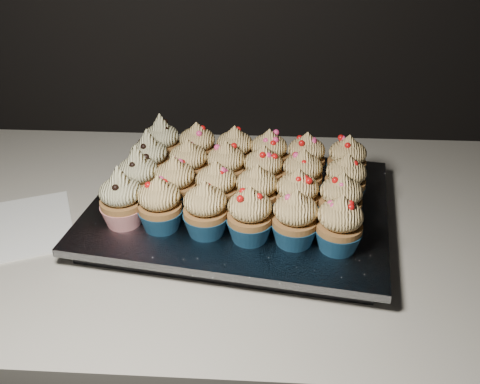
{
  "coord_description": "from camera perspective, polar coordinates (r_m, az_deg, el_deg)",
  "views": [
    {
      "loc": [
        0.17,
        0.99,
        1.37
      ],
      "look_at": [
        0.13,
        1.69,
        0.95
      ],
      "focal_mm": 40.0,
      "sensor_mm": 36.0,
      "label": 1
    }
  ],
  "objects": [
    {
      "name": "worktop",
      "position": [
        0.88,
        -8.42,
        -3.33
      ],
      "size": [
        2.44,
        0.64,
        0.04
      ],
      "primitive_type": "cube",
      "color": "beige",
      "rests_on": "cabinet"
    },
    {
      "name": "napkin",
      "position": [
        0.89,
        -22.85,
        -3.56
      ],
      "size": [
        0.22,
        0.22,
        0.0
      ],
      "primitive_type": "cube",
      "rotation": [
        0.0,
        0.0,
        0.41
      ],
      "color": "white",
      "rests_on": "worktop"
    },
    {
      "name": "baking_tray",
      "position": [
        0.84,
        0.0,
        -2.28
      ],
      "size": [
        0.45,
        0.37,
        0.02
      ],
      "primitive_type": "cube",
      "rotation": [
        0.0,
        0.0,
        -0.15
      ],
      "color": "black",
      "rests_on": "worktop"
    },
    {
      "name": "foil_lining",
      "position": [
        0.83,
        0.0,
        -1.3
      ],
      "size": [
        0.49,
        0.41,
        0.01
      ],
      "primitive_type": "cube",
      "rotation": [
        0.0,
        0.0,
        -0.15
      ],
      "color": "silver",
      "rests_on": "baking_tray"
    },
    {
      "name": "cupcake_0",
      "position": [
        0.77,
        -12.53,
        -0.79
      ],
      "size": [
        0.06,
        0.06,
        0.1
      ],
      "color": "red",
      "rests_on": "foil_lining"
    },
    {
      "name": "cupcake_1",
      "position": [
        0.75,
        -8.54,
        -1.37
      ],
      "size": [
        0.06,
        0.06,
        0.08
      ],
      "color": "navy",
      "rests_on": "foil_lining"
    },
    {
      "name": "cupcake_2",
      "position": [
        0.74,
        -3.7,
        -1.94
      ],
      "size": [
        0.06,
        0.06,
        0.08
      ],
      "color": "navy",
      "rests_on": "foil_lining"
    },
    {
      "name": "cupcake_3",
      "position": [
        0.72,
        1.05,
        -2.54
      ],
      "size": [
        0.06,
        0.06,
        0.08
      ],
      "color": "navy",
      "rests_on": "foil_lining"
    },
    {
      "name": "cupcake_4",
      "position": [
        0.72,
        5.89,
        -2.91
      ],
      "size": [
        0.06,
        0.06,
        0.08
      ],
      "color": "navy",
      "rests_on": "foil_lining"
    },
    {
      "name": "cupcake_5",
      "position": [
        0.72,
        10.56,
        -3.48
      ],
      "size": [
        0.06,
        0.06,
        0.08
      ],
      "color": "navy",
      "rests_on": "foil_lining"
    },
    {
      "name": "cupcake_6",
      "position": [
        0.82,
        -10.76,
        1.53
      ],
      "size": [
        0.06,
        0.06,
        0.1
      ],
      "color": "red",
      "rests_on": "foil_lining"
    },
    {
      "name": "cupcake_7",
      "position": [
        0.8,
        -6.92,
        0.87
      ],
      "size": [
        0.06,
        0.06,
        0.08
      ],
      "color": "navy",
      "rests_on": "foil_lining"
    },
    {
      "name": "cupcake_8",
      "position": [
        0.78,
        -2.54,
        0.36
      ],
      "size": [
        0.06,
        0.06,
        0.08
      ],
      "color": "navy",
      "rests_on": "foil_lining"
    },
    {
      "name": "cupcake_9",
      "position": [
        0.77,
        1.8,
        -0.03
      ],
      "size": [
        0.06,
        0.06,
        0.08
      ],
      "color": "navy",
      "rests_on": "foil_lining"
    },
    {
      "name": "cupcake_10",
      "position": [
        0.77,
        6.1,
        -0.5
      ],
      "size": [
        0.06,
        0.06,
        0.08
      ],
      "color": "navy",
      "rests_on": "foil_lining"
    },
    {
      "name": "cupcake_11",
      "position": [
        0.77,
        10.66,
        -0.92
      ],
      "size": [
        0.06,
        0.06,
        0.08
      ],
      "color": "navy",
      "rests_on": "foil_lining"
    },
    {
      "name": "cupcake_12",
      "position": [
        0.87,
        -9.65,
        3.39
      ],
      "size": [
        0.06,
        0.06,
        0.1
      ],
      "color": "red",
      "rests_on": "foil_lining"
    },
    {
      "name": "cupcake_13",
      "position": [
        0.85,
        -5.52,
        2.85
      ],
      "size": [
        0.06,
        0.06,
        0.08
      ],
      "color": "navy",
      "rests_on": "foil_lining"
    },
    {
      "name": "cupcake_14",
      "position": [
        0.84,
        -1.5,
        2.64
      ],
      "size": [
        0.06,
        0.06,
        0.08
      ],
      "color": "navy",
      "rests_on": "foil_lining"
    },
    {
      "name": "cupcake_15",
      "position": [
        0.83,
        2.48,
        2.18
      ],
      "size": [
        0.06,
        0.06,
        0.08
      ],
      "color": "navy",
      "rests_on": "foil_lining"
    },
    {
      "name": "cupcake_16",
      "position": [
        0.82,
        6.66,
        1.75
      ],
      "size": [
        0.06,
        0.06,
        0.08
      ],
      "color": "navy",
      "rests_on": "foil_lining"
    },
    {
      "name": "cupcake_17",
      "position": [
        0.82,
        11.17,
        1.19
      ],
      "size": [
        0.06,
        0.06,
        0.08
      ],
      "color": "navy",
      "rests_on": "foil_lining"
    },
    {
      "name": "cupcake_18",
      "position": [
        0.92,
        -8.34,
        5.18
      ],
      "size": [
        0.06,
        0.06,
        0.1
      ],
      "color": "red",
      "rests_on": "foil_lining"
    },
    {
      "name": "cupcake_19",
      "position": [
        0.9,
        -4.57,
        4.74
      ],
      "size": [
        0.06,
        0.06,
        0.08
      ],
      "color": "navy",
      "rests_on": "foil_lining"
    },
    {
      "name": "cupcake_20",
      "position": [
        0.89,
        -0.57,
        4.33
      ],
      "size": [
        0.06,
        0.06,
        0.08
      ],
      "color": "navy",
      "rests_on": "foil_lining"
    },
    {
      "name": "cupcake_21",
      "position": [
        0.88,
        3.08,
        3.97
      ],
      "size": [
        0.06,
        0.06,
        0.08
      ],
      "color": "navy",
      "rests_on": "foil_lining"
    },
    {
      "name": "cupcake_22",
      "position": [
        0.87,
        7.05,
        3.59
      ],
      "size": [
        0.06,
        0.06,
        0.08
      ],
      "color": "navy",
      "rests_on": "foil_lining"
    },
    {
      "name": "cupcake_23",
      "position": [
        0.87,
        11.33,
        3.24
      ],
      "size": [
        0.06,
        0.06,
        0.08
      ],
      "color": "navy",
      "rests_on": "foil_lining"
    }
  ]
}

